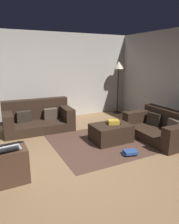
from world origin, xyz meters
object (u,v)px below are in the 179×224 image
(couch_left, at_px, (38,119))
(corner_lamp, at_px, (118,69))
(tv_remote, at_px, (117,124))
(side_table, at_px, (10,165))
(laptop, at_px, (9,147))
(book_stack, at_px, (130,153))
(couch_right, at_px, (161,128))
(ottoman, at_px, (111,133))
(gift_box, at_px, (114,122))

(couch_left, relative_size, corner_lamp, 1.02)
(couch_left, xyz_separation_m, tv_remote, (1.44, -1.61, 0.11))
(side_table, height_order, laptop, laptop)
(couch_left, relative_size, book_stack, 5.61)
(laptop, xyz_separation_m, corner_lamp, (3.81, 2.78, 0.90))
(couch_right, relative_size, ottoman, 1.84)
(book_stack, bearing_deg, laptop, 178.27)
(tv_remote, bearing_deg, laptop, 172.50)
(tv_remote, height_order, laptop, laptop)
(couch_left, relative_size, couch_right, 1.11)
(tv_remote, distance_m, side_table, 2.47)
(side_table, bearing_deg, gift_box, 16.07)
(gift_box, bearing_deg, tv_remote, -37.04)
(couch_right, xyz_separation_m, side_table, (-3.42, -0.28, 0.01))
(ottoman, relative_size, side_table, 1.62)
(tv_remote, xyz_separation_m, side_table, (-2.39, -0.62, -0.14))
(side_table, xyz_separation_m, corner_lamp, (3.81, 2.72, 1.22))
(side_table, xyz_separation_m, book_stack, (2.20, -0.12, -0.22))
(gift_box, distance_m, side_table, 2.42)
(laptop, distance_m, book_stack, 2.26)
(couch_right, bearing_deg, book_stack, 109.27)
(ottoman, distance_m, corner_lamp, 2.90)
(gift_box, relative_size, corner_lamp, 0.14)
(couch_right, xyz_separation_m, corner_lamp, (0.39, 2.44, 1.24))
(tv_remote, distance_m, corner_lamp, 2.76)
(side_table, bearing_deg, couch_right, 4.73)
(couch_right, height_order, gift_box, couch_right)
(gift_box, bearing_deg, laptop, -162.59)
(corner_lamp, bearing_deg, couch_right, -99.16)
(couch_right, relative_size, book_stack, 5.08)
(corner_lamp, bearing_deg, couch_left, -170.20)
(side_table, height_order, book_stack, side_table)
(tv_remote, xyz_separation_m, book_stack, (-0.19, -0.74, -0.36))
(side_table, distance_m, laptop, 0.33)
(couch_right, height_order, book_stack, couch_right)
(couch_right, distance_m, corner_lamp, 2.76)
(ottoman, distance_m, side_table, 2.34)
(laptop, bearing_deg, ottoman, 17.55)
(couch_left, xyz_separation_m, book_stack, (1.25, -2.35, -0.25))
(couch_right, height_order, side_table, couch_right)
(gift_box, bearing_deg, book_stack, -98.51)
(side_table, relative_size, book_stack, 1.70)
(laptop, distance_m, corner_lamp, 4.80)
(tv_remote, bearing_deg, side_table, 171.19)
(side_table, bearing_deg, corner_lamp, 35.50)
(couch_left, bearing_deg, book_stack, 120.47)
(couch_left, height_order, ottoman, couch_left)
(book_stack, bearing_deg, side_table, 176.79)
(gift_box, distance_m, tv_remote, 0.09)
(gift_box, xyz_separation_m, book_stack, (-0.12, -0.79, -0.39))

